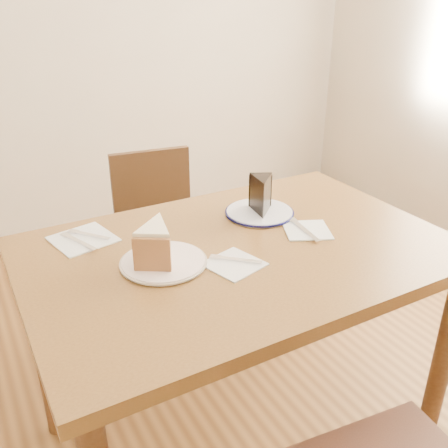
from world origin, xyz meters
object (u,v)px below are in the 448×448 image
Objects in this scene: table at (240,276)px; chocolate_cake at (262,197)px; carrot_cake at (157,242)px; plate_cream at (164,262)px; plate_navy at (259,212)px; chair_far at (162,240)px.

chocolate_cake is (0.17, 0.15, 0.16)m from table.
chocolate_cake reaches higher than carrot_cake.
carrot_cake is 0.42m from chocolate_cake.
plate_navy is at bearing 20.16° from plate_cream.
plate_navy is 2.02× the size of chocolate_cake.
chocolate_cake is at bearing 111.10° from chair_far.
table is at bearing 94.64° from chair_far.
chair_far reaches higher than table.
carrot_cake reaches higher than plate_cream.
carrot_cake is (-0.41, -0.12, 0.05)m from plate_navy.
carrot_cake is at bearing 106.53° from plate_cream.
chocolate_cake is (0.40, 0.13, 0.06)m from plate_cream.
table is 11.36× the size of chocolate_cake.
plate_cream is 1.04× the size of plate_navy.
chair_far reaches higher than plate_navy.
plate_cream is at bearing 76.42° from chair_far.
carrot_cake is at bearing 42.33° from chocolate_cake.
plate_navy is at bearing 43.70° from table.
plate_cream is (-0.26, -0.68, 0.31)m from chair_far.
carrot_cake is at bearing -163.07° from plate_navy.
chocolate_cake is (-0.00, -0.01, 0.06)m from plate_navy.
plate_cream is 2.11× the size of chocolate_cake.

